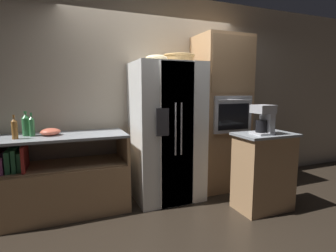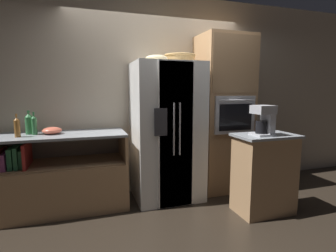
{
  "view_description": "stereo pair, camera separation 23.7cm",
  "coord_description": "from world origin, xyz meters",
  "views": [
    {
      "loc": [
        -1.26,
        -3.15,
        1.47
      ],
      "look_at": [
        0.02,
        -0.02,
        1.0
      ],
      "focal_mm": 28.0,
      "sensor_mm": 36.0,
      "label": 1
    },
    {
      "loc": [
        -1.03,
        -3.23,
        1.47
      ],
      "look_at": [
        0.02,
        -0.02,
        1.0
      ],
      "focal_mm": 28.0,
      "sensor_mm": 36.0,
      "label": 2
    }
  ],
  "objects": [
    {
      "name": "counter_left",
      "position": [
        -1.29,
        0.11,
        0.35
      ],
      "size": [
        1.47,
        0.66,
        0.95
      ],
      "color": "#A87F56",
      "rests_on": "ground_plane"
    },
    {
      "name": "refrigerator",
      "position": [
        0.03,
        0.07,
        0.91
      ],
      "size": [
        0.89,
        0.76,
        1.82
      ],
      "color": "silver",
      "rests_on": "ground_plane"
    },
    {
      "name": "coffee_maker",
      "position": [
        0.93,
        -0.75,
        1.14
      ],
      "size": [
        0.22,
        0.21,
        0.34
      ],
      "color": "#B2B2B7",
      "rests_on": "island_counter"
    },
    {
      "name": "bottle_short",
      "position": [
        -1.65,
        0.21,
        1.07
      ],
      "size": [
        0.09,
        0.09,
        0.28
      ],
      "color": "#33723F",
      "rests_on": "counter_left"
    },
    {
      "name": "wall_oven",
      "position": [
        0.92,
        0.14,
        1.12
      ],
      "size": [
        0.74,
        0.66,
        2.23
      ],
      "color": "#A87F56",
      "rests_on": "ground_plane"
    },
    {
      "name": "mixing_bowl",
      "position": [
        -1.39,
        0.14,
        0.99
      ],
      "size": [
        0.22,
        0.22,
        0.08
      ],
      "color": "#DB664C",
      "rests_on": "counter_left"
    },
    {
      "name": "wicker_basket",
      "position": [
        0.23,
        0.12,
        1.89
      ],
      "size": [
        0.42,
        0.42,
        0.12
      ],
      "color": "tan",
      "rests_on": "refrigerator"
    },
    {
      "name": "island_counter",
      "position": [
        0.99,
        -0.72,
        0.48
      ],
      "size": [
        0.72,
        0.46,
        0.95
      ],
      "color": "#A87F56",
      "rests_on": "ground_plane"
    },
    {
      "name": "wall_back",
      "position": [
        0.0,
        0.47,
        1.4
      ],
      "size": [
        12.0,
        0.06,
        2.8
      ],
      "color": "tan",
      "rests_on": "ground_plane"
    },
    {
      "name": "fruit_bowl",
      "position": [
        -0.12,
        0.03,
        1.86
      ],
      "size": [
        0.28,
        0.28,
        0.08
      ],
      "color": "beige",
      "rests_on": "refrigerator"
    },
    {
      "name": "bottle_wide",
      "position": [
        -1.58,
        0.14,
        1.06
      ],
      "size": [
        0.06,
        0.06,
        0.27
      ],
      "color": "#33723F",
      "rests_on": "counter_left"
    },
    {
      "name": "bottle_tall",
      "position": [
        -1.74,
        0.03,
        1.06
      ],
      "size": [
        0.06,
        0.06,
        0.26
      ],
      "color": "brown",
      "rests_on": "counter_left"
    },
    {
      "name": "ground_plane",
      "position": [
        0.0,
        0.0,
        0.0
      ],
      "size": [
        20.0,
        20.0,
        0.0
      ],
      "primitive_type": "plane",
      "color": "black"
    }
  ]
}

